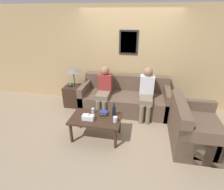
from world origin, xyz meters
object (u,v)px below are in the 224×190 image
at_px(couch_main, 125,99).
at_px(couch_side, 194,129).
at_px(wine_bottle, 114,111).
at_px(person_right, 146,91).
at_px(person_left, 104,88).
at_px(drinking_glass, 115,119).
at_px(coffee_table, 96,120).

bearing_deg(couch_main, couch_side, -35.81).
height_order(wine_bottle, person_right, person_right).
height_order(couch_side, person_left, person_left).
distance_m(person_left, person_right, 1.05).
bearing_deg(person_left, drinking_glass, -67.14).
distance_m(couch_side, person_right, 1.34).
bearing_deg(coffee_table, couch_main, 71.32).
height_order(coffee_table, wine_bottle, wine_bottle).
relative_size(drinking_glass, person_right, 0.09).
xyz_separation_m(couch_side, coffee_table, (-1.93, -0.20, 0.09)).
bearing_deg(wine_bottle, person_right, 55.51).
relative_size(couch_main, drinking_glass, 20.46).
xyz_separation_m(couch_main, couch_side, (1.50, -1.08, 0.00)).
xyz_separation_m(coffee_table, drinking_glass, (0.41, -0.07, 0.12)).
bearing_deg(person_left, couch_side, -23.83).
height_order(couch_side, person_right, person_right).
height_order(coffee_table, drinking_glass, drinking_glass).
distance_m(wine_bottle, drinking_glass, 0.23).
bearing_deg(wine_bottle, couch_main, 85.69).
bearing_deg(coffee_table, person_left, 93.99).
bearing_deg(couch_side, couch_main, 54.19).
bearing_deg(person_left, person_right, -1.08).
bearing_deg(couch_side, wine_bottle, 91.82).
distance_m(couch_side, drinking_glass, 1.56).
relative_size(drinking_glass, person_left, 0.09).
xyz_separation_m(couch_side, person_right, (-0.96, 0.87, 0.36)).
xyz_separation_m(wine_bottle, person_left, (-0.42, 0.94, 0.07)).
distance_m(coffee_table, person_right, 1.47).
distance_m(wine_bottle, person_right, 1.12).
relative_size(couch_main, person_right, 1.84).
relative_size(couch_side, drinking_glass, 11.18).
bearing_deg(person_right, wine_bottle, -124.49).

